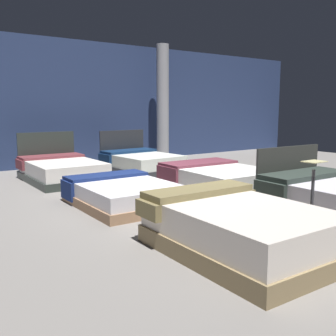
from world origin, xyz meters
The scene contains 9 objects.
ground_plane centered at (0.00, 0.00, -0.01)m, with size 18.00×18.00×0.02m, color gray.
showroom_back_wall centered at (0.00, 5.09, 1.75)m, with size 18.00×0.06×3.50m, color navy.
bed_0 centered at (-1.10, -2.60, 0.28)m, with size 1.58×2.09×0.62m.
bed_2 centered at (-1.09, 0.08, 0.20)m, with size 1.53×1.94×0.44m.
bed_3 centered at (1.08, 0.11, 0.23)m, with size 1.71×2.18×0.49m.
bed_4 centered at (-1.12, 2.85, 0.24)m, with size 1.52×2.15×1.04m.
bed_5 centered at (1.02, 2.94, 0.24)m, with size 1.61×2.02×1.02m.
price_sign centered at (0.00, -2.75, 0.37)m, with size 0.28×0.24×0.97m.
support_pillar centered at (2.67, 4.34, 1.75)m, with size 0.37×0.37×3.50m, color #99999E.
Camera 1 is at (-4.19, -5.56, 1.61)m, focal length 41.84 mm.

